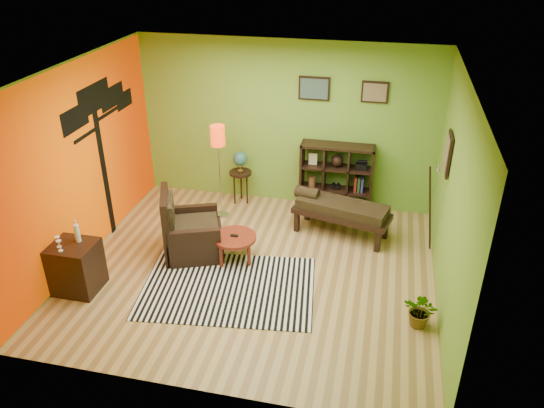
% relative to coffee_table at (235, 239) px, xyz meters
% --- Properties ---
extents(ground, '(5.00, 5.00, 0.00)m').
position_rel_coffee_table_xyz_m(ground, '(0.35, -0.23, -0.33)').
color(ground, tan).
rests_on(ground, ground).
extents(room_shell, '(5.04, 4.54, 2.82)m').
position_rel_coffee_table_xyz_m(room_shell, '(0.25, -0.21, 1.47)').
color(room_shell, '#70A733').
rests_on(room_shell, ground).
extents(zebra_rug, '(2.48, 1.87, 0.01)m').
position_rel_coffee_table_xyz_m(zebra_rug, '(0.10, -0.69, -0.33)').
color(zebra_rug, white).
rests_on(zebra_rug, ground).
extents(coffee_table, '(0.63, 0.63, 0.41)m').
position_rel_coffee_table_xyz_m(coffee_table, '(0.00, 0.00, 0.00)').
color(coffee_table, maroon).
rests_on(coffee_table, ground).
extents(armchair, '(1.07, 1.06, 1.01)m').
position_rel_coffee_table_xyz_m(armchair, '(-0.70, 0.02, -0.03)').
color(armchair, black).
rests_on(armchair, ground).
extents(side_cabinet, '(0.59, 0.53, 1.01)m').
position_rel_coffee_table_xyz_m(side_cabinet, '(-1.85, -1.14, 0.02)').
color(side_cabinet, black).
rests_on(side_cabinet, ground).
extents(floor_lamp, '(0.24, 0.24, 1.59)m').
position_rel_coffee_table_xyz_m(floor_lamp, '(-0.59, 1.20, 0.96)').
color(floor_lamp, silver).
rests_on(floor_lamp, ground).
extents(globe_table, '(0.39, 0.39, 0.95)m').
position_rel_coffee_table_xyz_m(globe_table, '(-0.40, 1.76, 0.38)').
color(globe_table, black).
rests_on(globe_table, ground).
extents(cube_shelf, '(1.20, 0.35, 1.20)m').
position_rel_coffee_table_xyz_m(cube_shelf, '(1.26, 1.80, 0.27)').
color(cube_shelf, black).
rests_on(cube_shelf, ground).
extents(bench, '(1.58, 0.88, 0.70)m').
position_rel_coffee_table_xyz_m(bench, '(1.39, 1.04, 0.11)').
color(bench, black).
rests_on(bench, ground).
extents(potted_plant, '(0.54, 0.57, 0.35)m').
position_rel_coffee_table_xyz_m(potted_plant, '(2.61, -0.91, -0.16)').
color(potted_plant, '#26661E').
rests_on(potted_plant, ground).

